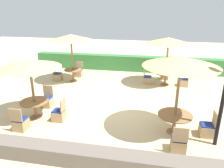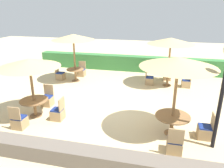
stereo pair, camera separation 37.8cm
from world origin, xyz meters
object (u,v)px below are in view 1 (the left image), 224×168
Objects in this scene: parasol_front_left at (29,64)px; patio_chair_front_left_east at (59,114)px; round_table_back_right at (166,75)px; patio_chair_front_right_south at (178,143)px; patio_chair_back_right_east at (184,82)px; patio_chair_back_left_west at (57,76)px; parasol_back_right at (169,41)px; patio_chair_back_left_north at (79,72)px; parasol_back_left at (71,37)px; round_table_back_left at (73,72)px; round_table_front_left at (35,104)px; patio_chair_front_left_south at (20,123)px; round_table_front_right at (175,118)px; patio_chair_front_right_east at (207,129)px; parasol_front_right at (181,62)px; patio_chair_front_left_north at (47,101)px; patio_chair_back_right_west at (147,79)px; patio_chair_back_right_north at (164,75)px.

parasol_front_left reaches higher than patio_chair_front_left_east.
round_table_back_right is 6.10m from patio_chair_front_right_south.
patio_chair_back_right_east is 7.39m from patio_chair_back_left_west.
parasol_back_right is 2.88× the size of patio_chair_front_left_east.
parasol_back_left is at bearing 90.99° from patio_chair_back_left_north.
round_table_back_left is 0.43× the size of parasol_front_left.
parasol_back_right reaches higher than parasol_front_left.
parasol_front_left is at bearing -136.84° from parasol_back_right.
patio_chair_front_left_south reaches higher than round_table_front_left.
patio_chair_back_left_west is at bearing 144.47° from round_table_front_right.
parasol_back_left reaches higher than patio_chair_front_left_east.
patio_chair_front_right_east is 0.39× the size of parasol_front_left.
round_table_back_left is (-5.52, 5.66, 0.31)m from patio_chair_front_right_south.
parasol_back_right is at bearing 43.16° from round_table_front_left.
round_table_back_right is 5.72m from parasol_back_left.
patio_chair_back_left_west is (-1.03, 0.05, -2.33)m from parasol_back_left.
parasol_front_right is at bearing -0.92° from parasol_front_left.
parasol_front_left reaches higher than patio_chair_back_left_west.
parasol_front_left is (-6.28, -4.91, 1.97)m from patio_chair_back_right_east.
round_table_back_left is at bearing -175.40° from parasol_back_right.
parasol_front_right reaches higher than patio_chair_front_left_north.
patio_chair_front_left_east is at bearing -3.06° from parasol_front_left.
parasol_back_right is 2.46m from patio_chair_back_right_west.
patio_chair_back_right_west is 4.93m from parasol_back_left.
patio_chair_front_left_east is at bearing 101.43° from patio_chair_back_left_north.
patio_chair_front_right_east is 0.34× the size of parasol_back_left.
patio_chair_back_right_west is at bearing 179.28° from parasol_back_right.
patio_chair_front_left_east is (-4.22, -4.99, -2.24)m from parasol_back_right.
patio_chair_back_right_east is 7.98m from round_table_front_left.
round_table_front_left is 1.20× the size of patio_chair_front_left_north.
parasol_front_left reaches higher than patio_chair_back_right_north.
round_table_back_right is at bearing 4.60° from round_table_back_left.
patio_chair_front_right_south reaches higher than round_table_back_left.
patio_chair_front_left_north is (1.08, -3.51, 0.00)m from patio_chair_back_left_west.
round_table_back_right is at bearing 13.86° from patio_chair_front_right_east.
parasol_back_right is 2.88× the size of patio_chair_front_left_south.
parasol_front_right is at bearing 9.26° from patio_chair_front_left_south.
round_table_back_right is 6.54m from patio_chair_front_left_east.
round_table_front_right is 1.07× the size of round_table_front_left.
round_table_back_left is at bearing 13.67° from patio_chair_front_left_east.
round_table_front_left is at bearing 86.94° from patio_chair_front_left_east.
parasol_front_left is 2.58× the size of patio_chair_front_left_east.
patio_chair_back_left_north is at bearing 133.72° from patio_chair_back_left_west.
parasol_back_left reaches higher than round_table_front_right.
patio_chair_back_right_east and patio_chair_back_right_north have the same top height.
parasol_back_right is 7.21m from parasol_front_left.
patio_chair_front_left_south is (-5.51, 0.18, 0.00)m from patio_chair_front_right_south.
patio_chair_front_left_south is (-5.45, -0.89, -2.32)m from parasol_front_right.
patio_chair_back_right_north and patio_chair_front_right_south have the same top height.
patio_chair_front_right_south reaches higher than round_table_back_right.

